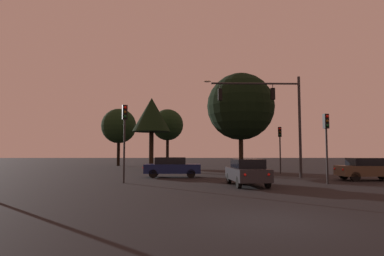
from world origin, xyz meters
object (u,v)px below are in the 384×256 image
(traffic_signal_mast_arm, at_px, (273,107))
(tree_right_cluster, at_px, (152,115))
(tree_behind_sign, at_px, (119,126))
(traffic_light_median, at_px, (125,128))
(traffic_light_corner_right, at_px, (280,140))
(car_crossing_left, at_px, (172,167))
(traffic_light_corner_left, at_px, (326,134))
(tree_center_horizon, at_px, (241,107))
(car_crossing_right, at_px, (368,169))
(car_nearside_lane, at_px, (247,172))
(tree_left_far, at_px, (168,125))

(traffic_signal_mast_arm, bearing_deg, tree_right_cluster, 133.94)
(tree_behind_sign, bearing_deg, traffic_light_median, -77.62)
(traffic_light_corner_right, xyz_separation_m, car_crossing_left, (-9.51, -4.05, -2.18))
(traffic_light_corner_right, xyz_separation_m, tree_behind_sign, (-18.08, 17.69, 2.70))
(traffic_light_corner_left, bearing_deg, tree_center_horizon, 115.33)
(car_crossing_left, distance_m, tree_behind_sign, 23.87)
(traffic_light_corner_right, relative_size, tree_center_horizon, 0.48)
(traffic_light_median, height_order, car_crossing_right, traffic_light_median)
(car_nearside_lane, height_order, tree_left_far, tree_left_far)
(car_crossing_right, bearing_deg, car_nearside_lane, -159.00)
(car_crossing_left, distance_m, car_crossing_right, 13.78)
(tree_left_far, distance_m, tree_right_cluster, 5.14)
(tree_center_horizon, relative_size, tree_right_cluster, 1.12)
(car_crossing_left, xyz_separation_m, tree_behind_sign, (-8.57, 21.74, 4.87))
(traffic_light_corner_right, bearing_deg, car_crossing_left, -156.92)
(traffic_light_corner_right, relative_size, car_nearside_lane, 0.99)
(traffic_light_corner_right, bearing_deg, traffic_light_corner_left, -89.27)
(tree_left_far, xyz_separation_m, tree_right_cluster, (-1.45, -4.89, 0.64))
(car_crossing_left, height_order, car_crossing_right, same)
(car_crossing_left, height_order, tree_left_far, tree_left_far)
(traffic_light_corner_left, distance_m, tree_left_far, 23.16)
(traffic_light_corner_right, bearing_deg, tree_left_far, 134.59)
(tree_right_cluster, bearing_deg, car_nearside_lane, -66.44)
(traffic_signal_mast_arm, xyz_separation_m, traffic_light_corner_right, (1.86, 4.71, -2.34))
(traffic_light_corner_left, height_order, tree_center_horizon, tree_center_horizon)
(traffic_light_corner_right, xyz_separation_m, tree_left_far, (-10.71, 10.86, 2.29))
(traffic_signal_mast_arm, distance_m, traffic_light_corner_right, 5.58)
(traffic_signal_mast_arm, xyz_separation_m, car_nearside_lane, (-3.09, -5.84, -4.52))
(car_nearside_lane, xyz_separation_m, tree_behind_sign, (-13.13, 28.25, 4.88))
(car_crossing_left, bearing_deg, traffic_light_corner_right, 23.08)
(tree_left_far, bearing_deg, traffic_light_median, -94.54)
(traffic_light_corner_left, relative_size, car_crossing_right, 1.02)
(car_nearside_lane, bearing_deg, tree_center_horizon, 82.47)
(traffic_light_median, relative_size, car_crossing_left, 1.12)
(car_crossing_right, bearing_deg, traffic_light_median, -174.19)
(traffic_light_median, xyz_separation_m, car_crossing_left, (2.76, 4.75, -2.62))
(tree_left_far, bearing_deg, car_nearside_lane, -74.97)
(tree_center_horizon, bearing_deg, tree_behind_sign, 127.01)
(car_crossing_left, relative_size, tree_left_far, 0.60)
(traffic_light_median, bearing_deg, car_nearside_lane, -13.53)
(traffic_light_corner_right, relative_size, car_crossing_left, 0.97)
(tree_right_cluster, bearing_deg, traffic_light_corner_left, -51.53)
(traffic_light_median, relative_size, tree_behind_sign, 0.59)
(traffic_light_median, bearing_deg, tree_right_cluster, 89.59)
(traffic_light_corner_right, xyz_separation_m, tree_center_horizon, (-3.74, -1.34, 2.85))
(traffic_light_median, xyz_separation_m, tree_behind_sign, (-5.81, 26.49, 2.26))
(traffic_light_median, distance_m, car_crossing_right, 16.47)
(car_crossing_left, relative_size, car_crossing_right, 1.04)
(car_nearside_lane, distance_m, tree_center_horizon, 10.57)
(tree_behind_sign, bearing_deg, car_nearside_lane, -65.08)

